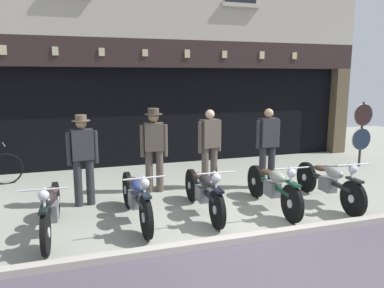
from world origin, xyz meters
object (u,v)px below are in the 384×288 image
at_px(motorcycle_left, 51,209).
at_px(salesman_left, 83,156).
at_px(shopkeeper_center, 154,146).
at_px(advert_board_far, 36,97).
at_px(motorcycle_center_right, 273,186).
at_px(motorcycle_center_left, 136,197).
at_px(motorcycle_center, 204,191).
at_px(tyre_sign_pole, 362,128).
at_px(assistant_far_right, 268,144).
at_px(salesman_right, 210,145).
at_px(advert_board_near, 86,98).
at_px(motorcycle_right, 329,182).

relative_size(motorcycle_left, salesman_left, 1.18).
relative_size(shopkeeper_center, advert_board_far, 1.63).
xyz_separation_m(motorcycle_center_right, advert_board_far, (-4.17, 4.23, 1.45)).
relative_size(motorcycle_center_left, advert_board_far, 1.98).
xyz_separation_m(motorcycle_center, tyre_sign_pole, (5.16, 2.05, 0.61)).
bearing_deg(shopkeeper_center, motorcycle_center_left, 74.52).
relative_size(assistant_far_right, advert_board_far, 1.60).
bearing_deg(motorcycle_left, advert_board_far, -80.79).
xyz_separation_m(motorcycle_center_left, assistant_far_right, (2.99, 1.07, 0.51)).
height_order(motorcycle_left, motorcycle_center_left, motorcycle_center_left).
relative_size(motorcycle_center_left, motorcycle_center, 1.04).
relative_size(motorcycle_center_left, salesman_right, 1.25).
distance_m(motorcycle_center, shopkeeper_center, 1.71).
relative_size(advert_board_near, advert_board_far, 1.04).
relative_size(shopkeeper_center, advert_board_near, 1.57).
xyz_separation_m(motorcycle_left, motorcycle_center, (2.47, 0.14, -0.00)).
bearing_deg(advert_board_near, advert_board_far, -180.00).
bearing_deg(salesman_right, advert_board_far, -48.32).
height_order(motorcycle_center_left, salesman_right, salesman_right).
distance_m(motorcycle_left, motorcycle_center_right, 3.75).
relative_size(salesman_left, advert_board_far, 1.59).
height_order(shopkeeper_center, salesman_right, shopkeeper_center).
xyz_separation_m(shopkeeper_center, assistant_far_right, (2.36, -0.45, -0.03)).
bearing_deg(motorcycle_center_left, tyre_sign_pole, -164.37).
distance_m(salesman_left, advert_board_far, 3.27).
height_order(motorcycle_center_left, salesman_left, salesman_left).
distance_m(motorcycle_center_left, motorcycle_center_right, 2.45).
relative_size(motorcycle_center_left, tyre_sign_pole, 1.23).
distance_m(salesman_left, assistant_far_right, 3.77).
xyz_separation_m(motorcycle_right, advert_board_near, (-4.15, 4.28, 1.42)).
relative_size(motorcycle_right, tyre_sign_pole, 1.21).
height_order(motorcycle_right, salesman_left, salesman_left).
bearing_deg(motorcycle_right, motorcycle_left, 2.05).
bearing_deg(shopkeeper_center, assistant_far_right, 176.53).
bearing_deg(motorcycle_center_left, motorcycle_center, 177.56).
bearing_deg(salesman_right, motorcycle_right, 125.85).
bearing_deg(motorcycle_center_right, advert_board_far, -42.89).
relative_size(motorcycle_center_right, tyre_sign_pole, 1.18).
xyz_separation_m(motorcycle_right, tyre_sign_pole, (2.74, 2.25, 0.61)).
height_order(motorcycle_center, advert_board_far, advert_board_far).
height_order(motorcycle_center_left, tyre_sign_pole, tyre_sign_pole).
distance_m(motorcycle_right, tyre_sign_pole, 3.60).
height_order(motorcycle_center_left, advert_board_far, advert_board_far).
relative_size(salesman_right, assistant_far_right, 0.99).
distance_m(assistant_far_right, advert_board_near, 4.74).
relative_size(salesman_left, salesman_right, 1.00).
xyz_separation_m(motorcycle_center_right, motorcycle_right, (1.15, -0.06, -0.00)).
bearing_deg(motorcycle_center_left, advert_board_far, -69.34).
xyz_separation_m(shopkeeper_center, salesman_right, (1.18, -0.09, -0.04)).
height_order(salesman_left, assistant_far_right, assistant_far_right).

